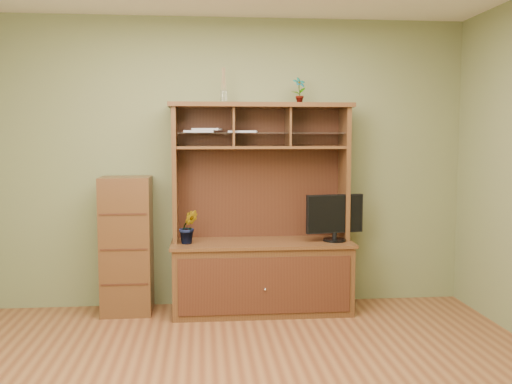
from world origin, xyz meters
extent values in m
cube|color=olive|center=(0.00, 2.01, 1.35)|extent=(4.50, 0.02, 2.70)
cube|color=olive|center=(0.00, -2.01, 1.35)|extent=(4.50, 0.02, 2.70)
cube|color=#472914|center=(0.28, 1.71, 0.31)|extent=(1.60, 0.55, 0.62)
cube|color=#37180F|center=(0.28, 1.42, 0.31)|extent=(1.50, 0.01, 0.50)
sphere|color=silver|center=(0.28, 1.41, 0.28)|extent=(0.02, 0.02, 0.02)
cube|color=#472914|center=(0.28, 1.71, 0.64)|extent=(1.64, 0.59, 0.03)
cube|color=#472914|center=(-0.50, 1.80, 1.27)|extent=(0.04, 0.35, 1.25)
cube|color=#472914|center=(1.06, 1.80, 1.27)|extent=(0.04, 0.35, 1.25)
cube|color=#37180F|center=(0.28, 1.97, 1.27)|extent=(1.52, 0.02, 1.25)
cube|color=#472914|center=(0.28, 1.80, 1.88)|extent=(1.66, 0.40, 0.04)
cube|color=#472914|center=(0.28, 1.80, 1.50)|extent=(1.52, 0.32, 0.02)
cube|color=#472914|center=(0.03, 1.80, 1.69)|extent=(0.02, 0.31, 0.35)
cube|color=#472914|center=(0.53, 1.80, 1.69)|extent=(0.02, 0.31, 0.35)
cube|color=silver|center=(0.28, 1.79, 1.63)|extent=(1.50, 0.27, 0.01)
cylinder|color=black|center=(0.94, 1.65, 0.66)|extent=(0.21, 0.21, 0.02)
cylinder|color=black|center=(0.94, 1.65, 0.70)|extent=(0.04, 0.04, 0.07)
cube|color=black|center=(0.94, 1.65, 0.90)|extent=(0.54, 0.14, 0.35)
imported|color=#36571E|center=(-0.38, 1.65, 0.80)|extent=(0.18, 0.16, 0.30)
imported|color=#316E26|center=(0.63, 1.80, 2.02)|extent=(0.15, 0.12, 0.24)
cylinder|color=silver|center=(-0.05, 1.80, 1.96)|extent=(0.06, 0.06, 0.11)
cylinder|color=#966E4B|center=(-0.05, 1.80, 2.11)|extent=(0.04, 0.04, 0.20)
cube|color=#B0B0B5|center=(-0.28, 1.80, 1.64)|extent=(0.28, 0.22, 0.02)
cube|color=#B0B0B5|center=(-0.21, 1.80, 1.66)|extent=(0.28, 0.24, 0.02)
cube|color=#B0B0B5|center=(0.12, 1.80, 1.64)|extent=(0.28, 0.23, 0.02)
cube|color=#472914|center=(-0.94, 1.78, 0.62)|extent=(0.44, 0.40, 1.24)
cube|color=#37180F|center=(-0.94, 1.58, 0.31)|extent=(0.40, 0.01, 0.02)
cube|color=#37180F|center=(-0.94, 1.58, 0.62)|extent=(0.40, 0.01, 0.01)
cube|color=#37180F|center=(-0.94, 1.58, 0.93)|extent=(0.40, 0.01, 0.01)
camera|label=1|loc=(-0.25, -3.39, 1.58)|focal=40.00mm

